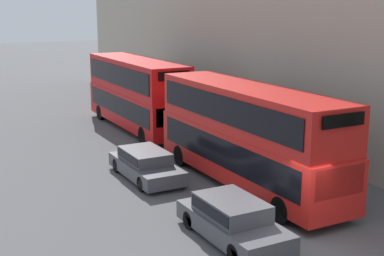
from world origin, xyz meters
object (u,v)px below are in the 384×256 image
bus_second_in_queue (137,91)px  pedestrian (167,113)px  car_dark_sedan (232,218)px  car_hatchback (146,163)px  bus_leading (247,132)px

bus_second_in_queue → pedestrian: bearing=6.9°
car_dark_sedan → pedestrian: pedestrian is taller
car_hatchback → pedestrian: 11.03m
car_dark_sedan → car_hatchback: (-0.00, 7.21, -0.04)m
bus_leading → pedestrian: bearing=80.0°
car_dark_sedan → bus_second_in_queue: bearing=78.3°
bus_leading → car_hatchback: size_ratio=2.41×
pedestrian → bus_second_in_queue: bearing=-173.1°
bus_second_in_queue → car_dark_sedan: 16.88m
car_dark_sedan → car_hatchback: size_ratio=0.98×
car_dark_sedan → car_hatchback: bearing=90.0°
bus_second_in_queue → car_hatchback: bearing=-110.2°
car_hatchback → pedestrian: pedestrian is taller
car_dark_sedan → pedestrian: bearing=71.5°
car_hatchback → bus_leading: bearing=-41.0°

